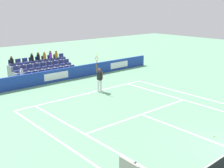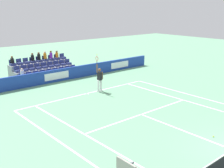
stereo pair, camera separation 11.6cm
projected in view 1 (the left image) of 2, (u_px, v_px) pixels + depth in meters
name	position (u px, v px, depth m)	size (l,w,h in m)	color
line_baseline	(87.00, 93.00, 20.78)	(10.97, 0.10, 0.01)	white
line_service	(142.00, 114.00, 16.78)	(8.23, 0.10, 0.01)	white
line_centre_service	(187.00, 132.00, 14.45)	(0.10, 6.40, 0.01)	white
line_singles_sideline_left	(90.00, 137.00, 13.85)	(0.10, 11.89, 0.01)	white
line_singles_sideline_right	(189.00, 101.00, 19.05)	(0.10, 11.89, 0.01)	white
line_doubles_sideline_left	(66.00, 146.00, 12.99)	(0.10, 11.89, 0.01)	white
line_doubles_sideline_right	(200.00, 97.00, 19.91)	(0.10, 11.89, 0.01)	white
line_centre_mark	(88.00, 94.00, 20.71)	(0.10, 0.20, 0.01)	white
sponsor_barrier	(56.00, 76.00, 23.87)	(21.42, 0.22, 1.06)	#193899
tennis_player	(99.00, 79.00, 20.97)	(0.53, 0.37, 2.85)	white
stadium_stand	(43.00, 71.00, 25.55)	(5.58, 2.85, 2.18)	gray
loose_tennis_ball	(214.00, 136.00, 13.91)	(0.07, 0.07, 0.07)	#D1E533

